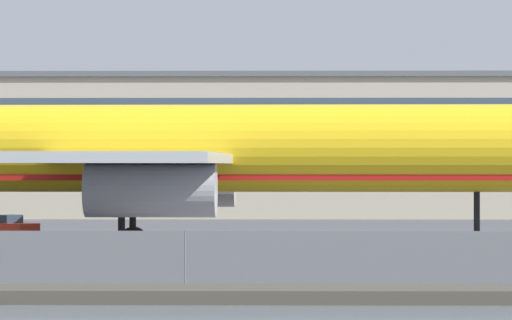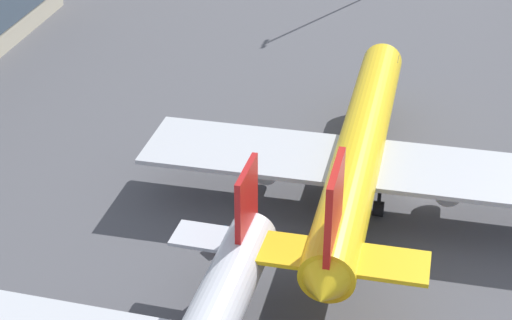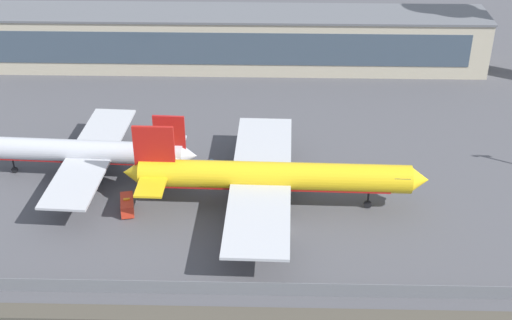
% 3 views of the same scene
% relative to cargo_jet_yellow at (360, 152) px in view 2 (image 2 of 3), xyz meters
% --- Properties ---
extents(ground_plane, '(500.00, 500.00, 0.00)m').
position_rel_cargo_jet_yellow_xyz_m(ground_plane, '(2.15, -6.91, -5.58)').
color(ground_plane, '#4C4C51').
extents(cargo_jet_yellow, '(50.63, 43.30, 14.62)m').
position_rel_cargo_jet_yellow_xyz_m(cargo_jet_yellow, '(0.00, 0.00, 0.00)').
color(cargo_jet_yellow, yellow).
rests_on(cargo_jet_yellow, ground).
extents(baggage_tug, '(3.46, 3.31, 1.80)m').
position_rel_cargo_jet_yellow_xyz_m(baggage_tug, '(-10.56, 11.16, -4.77)').
color(baggage_tug, red).
rests_on(baggage_tug, ground).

